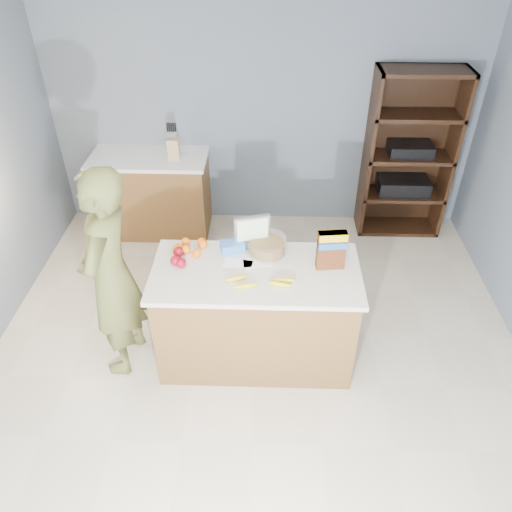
{
  "coord_description": "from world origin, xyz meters",
  "views": [
    {
      "loc": [
        0.09,
        -2.59,
        3.2
      ],
      "look_at": [
        0.0,
        0.35,
        1.0
      ],
      "focal_mm": 35.0,
      "sensor_mm": 36.0,
      "label": 1
    }
  ],
  "objects_px": {
    "tv": "(252,230)",
    "cereal_box": "(332,247)",
    "counter_peninsula": "(256,318)",
    "shelving_unit": "(407,157)",
    "person": "(111,276)"
  },
  "relations": [
    {
      "from": "tv",
      "to": "cereal_box",
      "type": "height_order",
      "value": "cereal_box"
    },
    {
      "from": "counter_peninsula",
      "to": "shelving_unit",
      "type": "height_order",
      "value": "shelving_unit"
    },
    {
      "from": "person",
      "to": "cereal_box",
      "type": "height_order",
      "value": "person"
    },
    {
      "from": "tv",
      "to": "cereal_box",
      "type": "relative_size",
      "value": 0.91
    },
    {
      "from": "shelving_unit",
      "to": "person",
      "type": "height_order",
      "value": "shelving_unit"
    },
    {
      "from": "counter_peninsula",
      "to": "cereal_box",
      "type": "bearing_deg",
      "value": 6.67
    },
    {
      "from": "counter_peninsula",
      "to": "person",
      "type": "relative_size",
      "value": 0.89
    },
    {
      "from": "shelving_unit",
      "to": "cereal_box",
      "type": "xyz_separation_m",
      "value": [
        -1.0,
        -1.98,
        0.22
      ]
    },
    {
      "from": "shelving_unit",
      "to": "person",
      "type": "xyz_separation_m",
      "value": [
        -2.62,
        -2.12,
        0.01
      ]
    },
    {
      "from": "tv",
      "to": "shelving_unit",
      "type": "bearing_deg",
      "value": 47.71
    },
    {
      "from": "counter_peninsula",
      "to": "cereal_box",
      "type": "xyz_separation_m",
      "value": [
        0.55,
        0.06,
        0.67
      ]
    },
    {
      "from": "person",
      "to": "cereal_box",
      "type": "relative_size",
      "value": 5.63
    },
    {
      "from": "tv",
      "to": "cereal_box",
      "type": "xyz_separation_m",
      "value": [
        0.59,
        -0.24,
        0.02
      ]
    },
    {
      "from": "shelving_unit",
      "to": "person",
      "type": "bearing_deg",
      "value": -141.06
    },
    {
      "from": "tv",
      "to": "cereal_box",
      "type": "bearing_deg",
      "value": -22.11
    }
  ]
}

